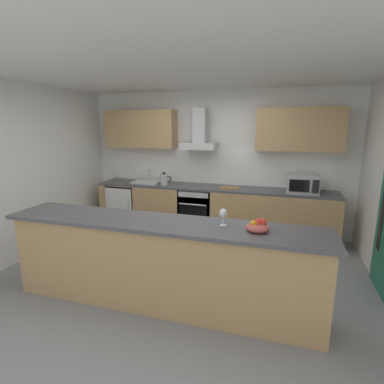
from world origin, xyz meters
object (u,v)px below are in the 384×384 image
at_px(microwave, 303,184).
at_px(wine_glass, 223,214).
at_px(range_hood, 200,136).
at_px(sink, 147,182).
at_px(fruit_bowl, 258,227).
at_px(chopping_board, 230,188).
at_px(kettle, 164,179).
at_px(oven, 197,209).
at_px(refrigerator, 126,205).

bearing_deg(microwave, wine_glass, -111.36).
bearing_deg(microwave, range_hood, 174.97).
distance_m(sink, fruit_bowl, 3.26).
height_order(microwave, chopping_board, microwave).
relative_size(range_hood, fruit_bowl, 3.27).
bearing_deg(kettle, microwave, 0.14).
bearing_deg(oven, microwave, -0.89).
bearing_deg(microwave, fruit_bowl, -102.76).
bearing_deg(wine_glass, fruit_bowl, -10.60).
distance_m(fruit_bowl, chopping_board, 2.40).
height_order(oven, chopping_board, chopping_board).
height_order(refrigerator, chopping_board, chopping_board).
distance_m(oven, sink, 1.11).
relative_size(kettle, chopping_board, 0.85).
height_order(kettle, wine_glass, wine_glass).
relative_size(wine_glass, chopping_board, 0.52).
relative_size(kettle, wine_glass, 1.62).
bearing_deg(refrigerator, sink, 1.65).
xyz_separation_m(oven, chopping_board, (0.59, -0.02, 0.45)).
bearing_deg(fruit_bowl, kettle, 129.77).
bearing_deg(refrigerator, wine_glass, -43.26).
xyz_separation_m(kettle, fruit_bowl, (1.90, -2.29, 0.02)).
distance_m(sink, range_hood, 1.33).
xyz_separation_m(sink, chopping_board, (1.60, -0.03, -0.02)).
height_order(range_hood, fruit_bowl, range_hood).
bearing_deg(chopping_board, sink, 178.76).
xyz_separation_m(kettle, wine_glass, (1.55, -2.22, 0.10)).
height_order(kettle, fruit_bowl, kettle).
height_order(fruit_bowl, chopping_board, fruit_bowl).
bearing_deg(oven, range_hood, 90.00).
height_order(sink, chopping_board, sink).
relative_size(range_hood, wine_glass, 4.05).
height_order(wine_glass, fruit_bowl, wine_glass).
relative_size(microwave, chopping_board, 1.47).
xyz_separation_m(wine_glass, fruit_bowl, (0.35, -0.07, -0.08)).
distance_m(kettle, chopping_board, 1.23).
distance_m(oven, wine_glass, 2.52).
bearing_deg(wine_glass, microwave, 68.64).
xyz_separation_m(sink, range_hood, (1.00, 0.12, 0.86)).
height_order(refrigerator, fruit_bowl, fruit_bowl).
height_order(kettle, range_hood, range_hood).
xyz_separation_m(oven, refrigerator, (-1.48, -0.00, -0.03)).
distance_m(sink, wine_glass, 2.98).
distance_m(microwave, fruit_bowl, 2.35).
relative_size(sink, fruit_bowl, 2.27).
xyz_separation_m(oven, range_hood, (-0.00, 0.13, 1.33)).
height_order(refrigerator, microwave, microwave).
bearing_deg(chopping_board, oven, 177.71).
relative_size(refrigerator, fruit_bowl, 3.86).
bearing_deg(refrigerator, chopping_board, -0.58).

